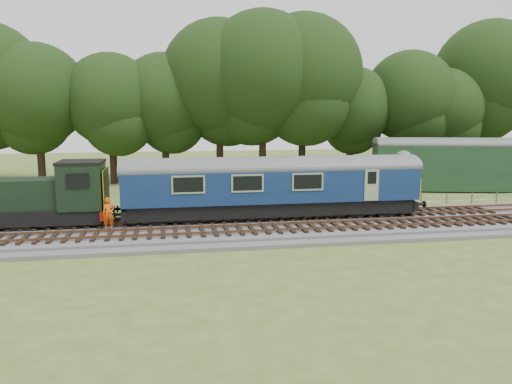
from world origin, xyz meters
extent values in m
plane|color=#485E22|center=(0.00, 0.00, 0.00)|extent=(120.00, 120.00, 0.00)
cube|color=#4C4C4F|center=(0.00, 0.00, 0.17)|extent=(70.00, 7.00, 0.35)
cube|color=brown|center=(0.00, 0.68, 0.49)|extent=(66.50, 0.07, 0.14)
cube|color=brown|center=(0.00, 2.12, 0.49)|extent=(66.50, 0.07, 0.14)
cube|color=brown|center=(0.00, -2.32, 0.49)|extent=(66.50, 0.07, 0.14)
cube|color=brown|center=(0.00, -0.88, 0.49)|extent=(66.50, 0.07, 0.14)
cube|color=black|center=(2.47, 1.40, 1.06)|extent=(17.46, 2.52, 0.85)
cube|color=#0D254A|center=(2.47, 1.40, 2.48)|extent=(18.00, 2.80, 2.05)
cube|color=yellow|center=(11.49, 1.40, 2.11)|extent=(0.06, 2.74, 1.30)
cube|color=black|center=(8.47, 1.40, 0.86)|extent=(2.60, 2.00, 0.55)
cube|color=black|center=(-3.53, 1.40, 0.86)|extent=(2.60, 2.00, 0.55)
cube|color=black|center=(-11.93, 1.40, 1.01)|extent=(8.73, 2.39, 0.85)
cube|color=black|center=(-13.13, 1.40, 2.26)|extent=(6.30, 2.08, 1.70)
cube|color=black|center=(-8.73, 1.40, 2.66)|extent=(2.40, 2.55, 2.60)
cube|color=maroon|center=(-7.55, 1.40, 1.06)|extent=(0.25, 2.60, 0.55)
cube|color=yellow|center=(-7.41, 1.40, 2.46)|extent=(0.06, 2.55, 2.30)
imported|color=#EB510C|center=(-7.16, -0.08, 1.26)|extent=(0.73, 0.55, 1.81)
cube|color=#17331F|center=(22.63, 10.99, 2.10)|extent=(17.93, 7.03, 3.99)
cube|color=#17331F|center=(19.72, 16.59, 1.12)|extent=(3.17, 3.17, 2.24)
cube|color=black|center=(19.72, 16.59, 2.33)|extent=(3.49, 3.49, 0.18)
camera|label=1|loc=(-3.71, -28.21, 6.85)|focal=35.00mm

